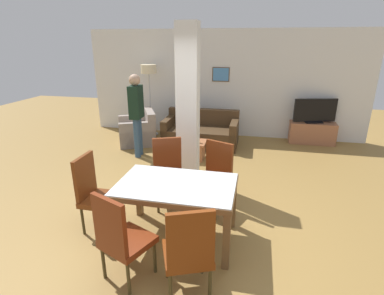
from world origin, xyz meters
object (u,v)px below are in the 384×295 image
coffee_table (192,150)px  dining_chair_near_left (121,236)px  dining_chair_near_right (189,250)px  tv_screen (315,111)px  dining_chair_far_left (168,170)px  floor_lamp (149,75)px  tv_stand (312,133)px  sofa (201,133)px  dining_table (176,196)px  dining_chair_far_right (215,175)px  bottle (197,138)px  armchair (139,132)px  standing_person (136,110)px  dining_chair_head_left (95,191)px

coffee_table → dining_chair_near_left: bearing=-89.4°
dining_chair_near_right → tv_screen: bearing=48.0°
dining_chair_far_left → floor_lamp: size_ratio=0.56×
dining_chair_near_right → tv_stand: (1.92, 5.28, -0.29)m
sofa → tv_screen: 2.80m
dining_table → dining_chair_far_right: 0.91m
dining_chair_far_left → coffee_table: bearing=-111.7°
dining_chair_far_right → floor_lamp: (-2.22, 3.43, 1.03)m
dining_chair_near_left → bottle: 3.53m
dining_chair_near_left → armchair: 4.63m
sofa → bottle: 1.05m
standing_person → dining_chair_far_right: bearing=42.9°
bottle → tv_screen: 3.08m
dining_chair_far_right → standing_person: (-1.95, 1.84, 0.48)m
sofa → dining_chair_near_left: bearing=90.4°
sofa → dining_chair_far_right: bearing=104.5°
dining_table → dining_chair_near_right: (0.36, -0.88, -0.06)m
floor_lamp → tv_stand: bearing=1.9°
dining_chair_far_left → floor_lamp: (-1.51, 3.42, 1.03)m
dining_chair_near_right → tv_stand: dining_chair_near_right is taller
dining_table → tv_stand: bearing=62.7°
dining_chair_far_left → sofa: (-0.03, 2.88, -0.26)m
dining_chair_near_right → dining_chair_far_left: (-0.72, 1.73, 0.00)m
dining_chair_near_right → floor_lamp: floor_lamp is taller
dining_chair_near_right → standing_person: (-1.95, 3.55, 0.48)m
sofa → coffee_table: bearing=89.7°
dining_chair_head_left → sofa: bearing=169.0°
armchair → bottle: 1.85m
dining_chair_near_left → standing_person: bearing=132.9°
dining_chair_far_left → tv_stand: (2.63, 3.55, -0.29)m
sofa → floor_lamp: size_ratio=0.96×
dining_chair_near_right → dining_chair_near_left: bearing=153.4°
dining_chair_far_left → tv_stand: dining_chair_far_left is taller
dining_chair_head_left → bottle: (0.83, 2.71, -0.07)m
bottle → tv_stand: bottle is taller
dining_chair_far_left → armchair: size_ratio=0.86×
dining_chair_near_right → dining_chair_far_left: bearing=90.4°
dining_chair_near_right → tv_stand: size_ratio=0.96×
dining_chair_head_left → armchair: (-0.82, 3.52, -0.27)m
dining_chair_near_right → armchair: size_ratio=0.86×
dining_chair_near_right → dining_chair_far_left: 1.87m
armchair → sofa: bearing=-108.4°
dining_chair_near_left → dining_chair_far_right: 1.81m
floor_lamp → dining_chair_near_right: bearing=-66.6°
dining_table → dining_chair_near_left: size_ratio=1.40×
tv_stand → floor_lamp: 4.34m
dining_chair_head_left → standing_person: 2.76m
armchair → tv_stand: bearing=-104.1°
dining_chair_far_left → tv_stand: size_ratio=0.96×
sofa → tv_stand: sofa is taller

